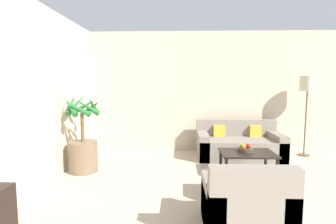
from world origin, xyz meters
TOP-DOWN VIEW (x-y plane):
  - wall_back at (0.00, 6.17)m, footprint 8.47×0.06m
  - wall_left at (-3.47, 3.07)m, footprint 0.06×7.74m
  - potted_palm at (-3.10, 4.58)m, footprint 0.69×0.69m
  - sofa_loveseat at (-0.17, 5.56)m, footprint 1.71×0.85m
  - floor_lamp at (1.27, 5.76)m, footprint 0.31×0.31m
  - coffee_table at (-0.29, 4.48)m, footprint 0.89×0.62m
  - fruit_bowl at (-0.30, 4.53)m, footprint 0.26×0.26m
  - apple_red at (-0.26, 4.53)m, footprint 0.08×0.08m
  - apple_green at (-0.36, 4.58)m, footprint 0.07×0.07m
  - orange_fruit at (-0.35, 4.49)m, footprint 0.08×0.08m
  - armchair at (-0.76, 2.78)m, footprint 0.84×0.76m
  - ottoman at (-0.69, 3.56)m, footprint 0.60×0.46m

SIDE VIEW (x-z plane):
  - ottoman at x=-0.69m, z-range 0.00..0.40m
  - sofa_loveseat at x=-0.17m, z-range -0.12..0.64m
  - armchair at x=-0.76m, z-range -0.12..0.66m
  - coffee_table at x=-0.29m, z-range 0.15..0.54m
  - fruit_bowl at x=-0.30m, z-range 0.40..0.45m
  - potted_palm at x=-3.10m, z-range -0.23..1.17m
  - apple_green at x=-0.36m, z-range 0.45..0.52m
  - apple_red at x=-0.26m, z-range 0.45..0.53m
  - orange_fruit at x=-0.35m, z-range 0.45..0.53m
  - wall_back at x=0.00m, z-range 0.00..2.70m
  - wall_left at x=-3.47m, z-range 0.00..2.70m
  - floor_lamp at x=1.27m, z-range 0.60..2.29m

